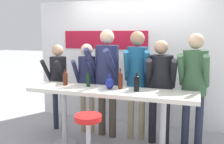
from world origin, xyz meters
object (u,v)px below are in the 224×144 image
(wine_bottle_2, at_px, (65,78))
(bar_stool, at_px, (88,135))
(person_center_right, at_px, (160,81))
(wine_bottle_0, at_px, (120,80))
(person_far_left, at_px, (58,77))
(wine_bottle_3, at_px, (137,83))
(person_center_left, at_px, (107,72))
(person_left, at_px, (87,78))
(wine_bottle_1, at_px, (88,79))
(tasting_table, at_px, (110,99))
(person_center, at_px, (137,73))
(decorative_vase, at_px, (110,83))
(person_right, at_px, (194,78))

(wine_bottle_2, bearing_deg, bar_stool, -45.43)
(person_center_right, distance_m, wine_bottle_0, 0.70)
(person_far_left, distance_m, person_center_right, 1.86)
(person_far_left, bearing_deg, wine_bottle_3, -19.36)
(wine_bottle_3, bearing_deg, person_center_left, 140.65)
(person_center_right, bearing_deg, wine_bottle_0, -149.21)
(bar_stool, relative_size, person_center_left, 0.42)
(person_left, relative_size, wine_bottle_3, 5.93)
(person_far_left, height_order, person_left, person_left)
(wine_bottle_1, bearing_deg, person_far_left, 150.91)
(person_center_right, bearing_deg, person_left, 168.08)
(tasting_table, relative_size, bar_stool, 3.25)
(bar_stool, height_order, person_center, person_center)
(person_far_left, bearing_deg, person_center, 0.75)
(person_left, bearing_deg, wine_bottle_1, -69.40)
(tasting_table, bearing_deg, wine_bottle_1, 166.85)
(bar_stool, xyz_separation_m, decorative_vase, (0.04, 0.70, 0.54))
(person_center_left, distance_m, person_center_right, 0.91)
(person_center_left, relative_size, decorative_vase, 8.42)
(person_center, relative_size, wine_bottle_2, 7.02)
(bar_stool, xyz_separation_m, person_far_left, (-1.14, 1.21, 0.49))
(person_center_left, xyz_separation_m, person_center, (0.51, 0.05, 0.00))
(wine_bottle_3, bearing_deg, person_right, 33.91)
(decorative_vase, bearing_deg, wine_bottle_0, 19.23)
(wine_bottle_1, relative_size, wine_bottle_2, 0.99)
(wine_bottle_1, bearing_deg, person_right, 15.57)
(person_center_right, relative_size, wine_bottle_1, 6.54)
(person_center_right, distance_m, wine_bottle_3, 0.60)
(decorative_vase, bearing_deg, person_center_right, 36.76)
(person_center, xyz_separation_m, decorative_vase, (-0.29, -0.55, -0.09))
(tasting_table, distance_m, person_center_left, 0.68)
(person_center_left, xyz_separation_m, wine_bottle_0, (0.38, -0.45, -0.04))
(tasting_table, xyz_separation_m, wine_bottle_1, (-0.39, 0.09, 0.26))
(bar_stool, bearing_deg, person_center_left, 98.95)
(person_center_left, height_order, wine_bottle_0, person_center_left)
(person_right, bearing_deg, decorative_vase, -152.24)
(person_far_left, xyz_separation_m, person_center, (1.46, 0.04, 0.15))
(person_far_left, height_order, wine_bottle_2, person_far_left)
(person_right, distance_m, wine_bottle_2, 2.01)
(person_center, xyz_separation_m, wine_bottle_3, (0.13, -0.57, -0.06))
(person_center_right, height_order, person_right, person_right)
(decorative_vase, bearing_deg, wine_bottle_3, -3.79)
(person_center_left, bearing_deg, wine_bottle_0, -38.02)
(person_far_left, xyz_separation_m, wine_bottle_0, (1.33, -0.45, 0.11))
(tasting_table, relative_size, person_center_right, 1.50)
(person_left, bearing_deg, person_center_left, -13.67)
(person_center_right, bearing_deg, person_center_left, 170.40)
(person_center_left, bearing_deg, wine_bottle_1, -96.09)
(person_right, distance_m, wine_bottle_0, 1.13)
(person_center, bearing_deg, person_left, 168.58)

